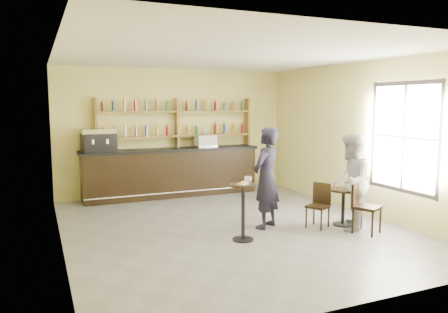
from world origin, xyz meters
name	(u,v)px	position (x,y,z in m)	size (l,w,h in m)	color
floor	(231,227)	(0.00, 0.00, 0.00)	(7.00, 7.00, 0.00)	slate
ceiling	(231,55)	(0.00, 0.00, 3.20)	(7.00, 7.00, 0.00)	white
wall_back	(175,132)	(0.00, 3.50, 1.60)	(7.00, 7.00, 0.00)	#DFD57E
wall_front	(360,169)	(0.00, -3.50, 1.60)	(7.00, 7.00, 0.00)	#DFD57E
wall_left	(58,150)	(-3.00, 0.00, 1.60)	(7.00, 7.00, 0.00)	#DFD57E
wall_right	(360,138)	(3.00, 0.00, 1.60)	(7.00, 7.00, 0.00)	#DFD57E
window_pane	(404,137)	(2.99, -1.20, 1.70)	(2.00, 2.00, 0.00)	white
window_frame	(404,137)	(2.99, -1.20, 1.70)	(0.04, 1.70, 2.10)	black
shelf_unit	(177,124)	(0.00, 3.37, 1.81)	(4.00, 0.26, 1.40)	brown
liquor_bottles	(177,117)	(0.00, 3.37, 1.98)	(3.68, 0.10, 1.00)	#8C5919
bar_counter	(172,172)	(-0.22, 3.15, 0.60)	(4.46, 0.87, 1.21)	black
espresso_machine	(99,140)	(-1.97, 3.15, 1.47)	(0.74, 0.48, 0.53)	black
pastry_case	(205,141)	(0.69, 3.15, 1.36)	(0.52, 0.41, 0.31)	silver
pedestal_table	(243,212)	(-0.13, -0.79, 0.49)	(0.48, 0.48, 0.98)	black
napkin	(243,184)	(-0.13, -0.79, 0.98)	(0.16, 0.16, 0.00)	white
donut	(244,183)	(-0.12, -0.80, 1.00)	(0.12, 0.12, 0.04)	gold
cup_pedestal	(248,179)	(0.01, -0.69, 1.03)	(0.13, 0.13, 0.10)	white
man_main	(266,178)	(0.60, -0.27, 0.95)	(0.69, 0.45, 1.90)	black
cafe_table	(343,207)	(2.04, -0.71, 0.35)	(0.56, 0.56, 0.71)	black
cup_cafe	(346,186)	(2.09, -0.71, 0.75)	(0.10, 0.10, 0.10)	white
chair_west	(318,206)	(1.49, -0.66, 0.42)	(0.36, 0.36, 0.84)	black
chair_south	(367,207)	(2.09, -1.31, 0.49)	(0.42, 0.42, 0.98)	black
patron_second	(350,182)	(1.98, -0.96, 0.89)	(0.87, 0.68, 1.79)	#9B9BA0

